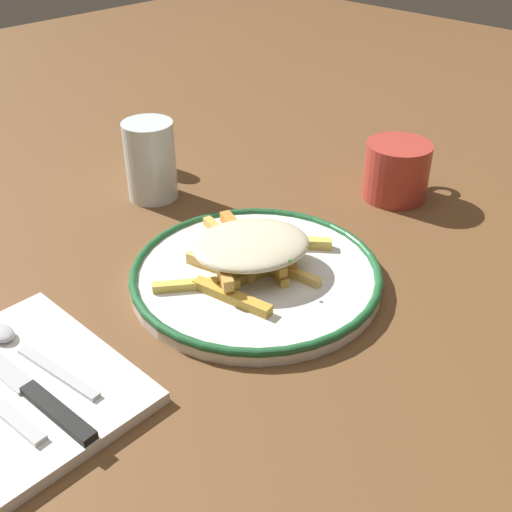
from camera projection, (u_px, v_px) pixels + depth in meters
ground_plane at (256, 282)px, 0.71m from camera, size 2.60×2.60×0.00m
plate at (256, 274)px, 0.70m from camera, size 0.28×0.28×0.02m
fries_heap at (250, 250)px, 0.69m from camera, size 0.21×0.19×0.04m
napkin at (20, 387)px, 0.56m from camera, size 0.17×0.21×0.01m
knife at (30, 390)px, 0.55m from camera, size 0.03×0.21×0.01m
spoon at (22, 348)px, 0.59m from camera, size 0.03×0.15×0.01m
water_glass at (150, 161)px, 0.85m from camera, size 0.07×0.07×0.11m
coffee_mug at (397, 170)px, 0.86m from camera, size 0.11×0.09×0.08m
salt_shaker at (151, 145)px, 0.94m from camera, size 0.04×0.04×0.08m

